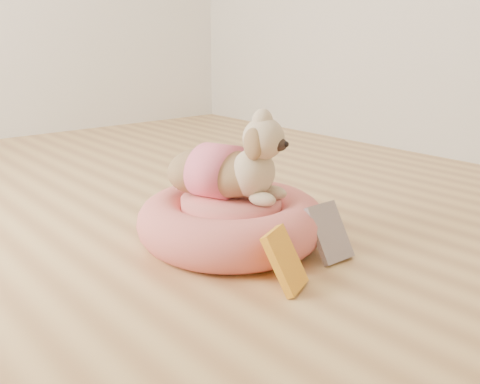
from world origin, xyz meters
TOP-DOWN VIEW (x-y plane):
  - floor at (0.00, 0.00)m, footprint 4.50×4.50m
  - pet_bed at (0.08, -0.43)m, footprint 0.69×0.69m
  - dog at (0.09, -0.42)m, footprint 0.46×0.54m
  - book_yellow at (-0.03, -0.82)m, footprint 0.17×0.16m
  - book_white at (0.25, -0.75)m, footprint 0.14×0.13m

SIDE VIEW (x-z plane):
  - floor at x=0.00m, z-range 0.00..0.00m
  - pet_bed at x=0.08m, z-range 0.00..0.18m
  - book_yellow at x=-0.03m, z-range 0.00..0.19m
  - book_white at x=0.25m, z-range 0.00..0.19m
  - dog at x=0.09m, z-range 0.18..0.51m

